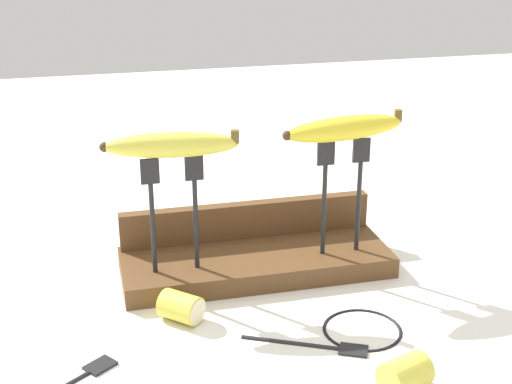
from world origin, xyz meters
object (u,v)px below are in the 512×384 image
object	(u,v)px
fork_stand_left	(174,203)
wire_coil	(362,329)
fork_stand_right	(342,186)
banana_chunk_near	(406,374)
banana_raised_left	(171,145)
fork_fallen_far	(73,380)
banana_raised_right	(345,128)
banana_chunk_far	(181,307)
fork_fallen_near	(322,345)

from	to	relation	value
fork_stand_left	wire_coil	distance (m)	0.31
fork_stand_right	banana_chunk_near	size ratio (longest dim) A/B	2.70
banana_raised_left	fork_fallen_far	bearing A→B (deg)	-127.52
banana_raised_right	wire_coil	xyz separation A→B (m)	(-0.03, -0.17, -0.23)
fork_stand_left	wire_coil	bearing A→B (deg)	-37.79
banana_raised_left	banana_chunk_far	size ratio (longest dim) A/B	2.86
fork_stand_right	banana_chunk_far	distance (m)	0.30
wire_coil	banana_chunk_near	bearing A→B (deg)	-89.84
fork_fallen_near	fork_stand_left	bearing A→B (deg)	128.40
wire_coil	fork_stand_right	bearing A→B (deg)	80.60
fork_stand_left	banana_chunk_near	distance (m)	0.39
fork_fallen_near	banana_raised_left	bearing A→B (deg)	128.41
fork_stand_left	wire_coil	size ratio (longest dim) A/B	1.63
banana_raised_left	fork_fallen_near	bearing A→B (deg)	-51.59
banana_raised_left	banana_raised_right	bearing A→B (deg)	-0.00
fork_stand_left	wire_coil	xyz separation A→B (m)	(0.22, -0.17, -0.13)
fork_fallen_far	fork_fallen_near	bearing A→B (deg)	-0.19
banana_chunk_near	fork_fallen_far	bearing A→B (deg)	164.08
banana_raised_left	banana_raised_right	distance (m)	0.25
fork_stand_left	banana_chunk_near	world-z (taller)	fork_stand_left
fork_fallen_far	banana_chunk_far	world-z (taller)	banana_chunk_far
banana_raised_right	fork_stand_right	bearing A→B (deg)	9.38
banana_chunk_near	banana_raised_left	bearing A→B (deg)	126.21
fork_fallen_far	banana_chunk_far	xyz separation A→B (m)	(0.15, 0.11, 0.02)
fork_fallen_near	banana_chunk_far	size ratio (longest dim) A/B	2.31
banana_chunk_far	wire_coil	xyz separation A→B (m)	(0.23, -0.08, -0.02)
fork_fallen_near	fork_fallen_far	distance (m)	0.31
banana_chunk_near	wire_coil	xyz separation A→B (m)	(-0.00, 0.13, -0.02)
banana_chunk_far	wire_coil	distance (m)	0.24
banana_raised_right	fork_fallen_far	xyz separation A→B (m)	(-0.40, -0.20, -0.22)
fork_fallen_near	banana_chunk_far	world-z (taller)	banana_chunk_far
banana_raised_right	wire_coil	distance (m)	0.29
fork_fallen_far	banana_chunk_near	world-z (taller)	banana_chunk_near
banana_raised_right	fork_fallen_near	xyz separation A→B (m)	(-0.09, -0.20, -0.22)
banana_raised_left	banana_raised_right	world-z (taller)	banana_raised_right
fork_stand_left	banana_raised_right	bearing A→B (deg)	-0.00
fork_stand_left	fork_fallen_far	bearing A→B (deg)	-127.53
banana_raised_left	banana_chunk_far	distance (m)	0.22
fork_stand_left	banana_raised_right	size ratio (longest dim) A/B	0.88
fork_fallen_far	wire_coil	size ratio (longest dim) A/B	1.34
fork_stand_right	banana_raised_right	bearing A→B (deg)	-170.62
fork_stand_right	banana_raised_left	xyz separation A→B (m)	(-0.25, 0.00, 0.08)
fork_stand_right	fork_fallen_near	world-z (taller)	fork_stand_right
banana_raised_right	banana_chunk_near	distance (m)	0.37
fork_stand_right	fork_stand_left	bearing A→B (deg)	180.00
fork_fallen_near	banana_chunk_far	bearing A→B (deg)	146.33
banana_chunk_far	banana_raised_left	bearing A→B (deg)	85.97
fork_fallen_near	banana_chunk_far	xyz separation A→B (m)	(-0.16, 0.11, 0.02)
wire_coil	banana_chunk_far	bearing A→B (deg)	160.07
fork_fallen_near	fork_fallen_far	world-z (taller)	same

